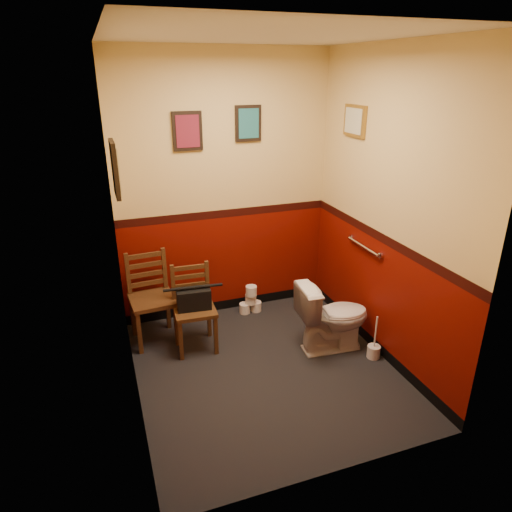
{
  "coord_description": "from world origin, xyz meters",
  "views": [
    {
      "loc": [
        -1.21,
        -3.16,
        2.48
      ],
      "look_at": [
        0.0,
        0.25,
        1.0
      ],
      "focal_mm": 32.0,
      "sensor_mm": 36.0,
      "label": 1
    }
  ],
  "objects": [
    {
      "name": "toilet",
      "position": [
        0.72,
        0.12,
        0.34
      ],
      "size": [
        0.71,
        0.43,
        0.67
      ],
      "primitive_type": "imported",
      "rotation": [
        0.0,
        0.0,
        1.5
      ],
      "color": "white",
      "rests_on": "floor"
    },
    {
      "name": "chair_left",
      "position": [
        -0.85,
        0.86,
        0.44
      ],
      "size": [
        0.44,
        0.44,
        0.88
      ],
      "rotation": [
        0.0,
        0.0,
        0.07
      ],
      "color": "brown",
      "rests_on": "floor"
    },
    {
      "name": "tp_stack",
      "position": [
        0.22,
        1.03,
        0.14
      ],
      "size": [
        0.25,
        0.15,
        0.33
      ],
      "color": "silver",
      "rests_on": "floor"
    },
    {
      "name": "wall_back",
      "position": [
        0.0,
        1.2,
        1.35
      ],
      "size": [
        2.2,
        0.0,
        2.7
      ],
      "primitive_type": "cube",
      "rotation": [
        1.57,
        0.0,
        0.0
      ],
      "color": "#5F0B04",
      "rests_on": "ground"
    },
    {
      "name": "chair_right",
      "position": [
        -0.5,
        0.6,
        0.41
      ],
      "size": [
        0.4,
        0.4,
        0.81
      ],
      "rotation": [
        0.0,
        0.0,
        -0.05
      ],
      "color": "brown",
      "rests_on": "floor"
    },
    {
      "name": "handbag",
      "position": [
        -0.5,
        0.56,
        0.52
      ],
      "size": [
        0.32,
        0.18,
        0.23
      ],
      "rotation": [
        0.0,
        0.0,
        -0.09
      ],
      "color": "black",
      "rests_on": "chair_right"
    },
    {
      "name": "wall_right",
      "position": [
        1.1,
        0.0,
        1.35
      ],
      "size": [
        0.0,
        2.4,
        2.7
      ],
      "primitive_type": "cube",
      "rotation": [
        1.57,
        0.0,
        -1.57
      ],
      "color": "#5F0B04",
      "rests_on": "ground"
    },
    {
      "name": "wall_left",
      "position": [
        -1.1,
        0.0,
        1.35
      ],
      "size": [
        0.0,
        2.4,
        2.7
      ],
      "primitive_type": "cube",
      "rotation": [
        1.57,
        0.0,
        1.57
      ],
      "color": "#5F0B04",
      "rests_on": "ground"
    },
    {
      "name": "framed_print_back_b",
      "position": [
        0.25,
        1.18,
        2.0
      ],
      "size": [
        0.26,
        0.04,
        0.34
      ],
      "color": "black",
      "rests_on": "wall_back"
    },
    {
      "name": "framed_print_left",
      "position": [
        -1.08,
        0.1,
        1.85
      ],
      "size": [
        0.04,
        0.3,
        0.38
      ],
      "color": "black",
      "rests_on": "wall_left"
    },
    {
      "name": "wall_front",
      "position": [
        0.0,
        -1.2,
        1.35
      ],
      "size": [
        2.2,
        0.0,
        2.7
      ],
      "primitive_type": "cube",
      "rotation": [
        -1.57,
        0.0,
        0.0
      ],
      "color": "#5F0B04",
      "rests_on": "ground"
    },
    {
      "name": "grab_bar",
      "position": [
        1.07,
        0.25,
        0.95
      ],
      "size": [
        0.05,
        0.56,
        0.06
      ],
      "color": "silver",
      "rests_on": "wall_right"
    },
    {
      "name": "framed_print_right",
      "position": [
        1.08,
        0.6,
        2.05
      ],
      "size": [
        0.04,
        0.34,
        0.28
      ],
      "color": "olive",
      "rests_on": "wall_right"
    },
    {
      "name": "floor",
      "position": [
        0.0,
        0.0,
        0.0
      ],
      "size": [
        2.2,
        2.4,
        0.0
      ],
      "primitive_type": "cube",
      "color": "black",
      "rests_on": "ground"
    },
    {
      "name": "toilet_brush",
      "position": [
        1.01,
        -0.16,
        0.07
      ],
      "size": [
        0.12,
        0.12,
        0.43
      ],
      "color": "silver",
      "rests_on": "floor"
    },
    {
      "name": "ceiling",
      "position": [
        0.0,
        0.0,
        2.7
      ],
      "size": [
        2.2,
        2.4,
        0.0
      ],
      "primitive_type": "cube",
      "rotation": [
        3.14,
        0.0,
        0.0
      ],
      "color": "silver",
      "rests_on": "ground"
    },
    {
      "name": "framed_print_back_a",
      "position": [
        -0.35,
        1.18,
        1.95
      ],
      "size": [
        0.28,
        0.04,
        0.36
      ],
      "color": "black",
      "rests_on": "wall_back"
    }
  ]
}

